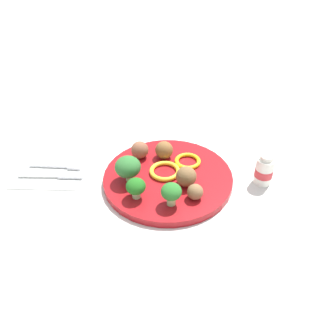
# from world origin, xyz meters

# --- Properties ---
(ground_plane) EXTENTS (4.00, 4.00, 0.00)m
(ground_plane) POSITION_xyz_m (0.00, 0.00, 0.00)
(ground_plane) COLOR beige
(plate) EXTENTS (0.28, 0.28, 0.02)m
(plate) POSITION_xyz_m (0.00, 0.00, 0.01)
(plate) COLOR maroon
(plate) RESTS_ON ground_plane
(broccoli_floret_back_left) EXTENTS (0.05, 0.05, 0.06)m
(broccoli_floret_back_left) POSITION_xyz_m (-0.08, -0.02, 0.05)
(broccoli_floret_back_left) COLOR #8FC174
(broccoli_floret_back_left) RESTS_ON plate
(broccoli_floret_back_right) EXTENTS (0.04, 0.04, 0.05)m
(broccoli_floret_back_right) POSITION_xyz_m (0.02, -0.09, 0.05)
(broccoli_floret_back_right) COLOR #9EB774
(broccoli_floret_back_right) RESTS_ON plate
(broccoli_floret_front_left) EXTENTS (0.04, 0.04, 0.04)m
(broccoli_floret_front_left) POSITION_xyz_m (-0.06, -0.08, 0.04)
(broccoli_floret_front_left) COLOR #9BB97B
(broccoli_floret_front_left) RESTS_ON plate
(meatball_back_right) EXTENTS (0.04, 0.04, 0.04)m
(meatball_back_right) POSITION_xyz_m (-0.02, 0.07, 0.04)
(meatball_back_right) COLOR brown
(meatball_back_right) RESTS_ON plate
(meatball_far_rim) EXTENTS (0.04, 0.04, 0.04)m
(meatball_far_rim) POSITION_xyz_m (0.04, -0.03, 0.04)
(meatball_far_rim) COLOR brown
(meatball_far_rim) RESTS_ON plate
(meatball_back_left) EXTENTS (0.03, 0.03, 0.03)m
(meatball_back_left) POSITION_xyz_m (0.06, -0.07, 0.03)
(meatball_back_left) COLOR brown
(meatball_back_left) RESTS_ON plate
(meatball_mid_left) EXTENTS (0.04, 0.04, 0.04)m
(meatball_mid_left) POSITION_xyz_m (-0.07, 0.06, 0.04)
(meatball_mid_left) COLOR brown
(meatball_mid_left) RESTS_ON plate
(pepper_ring_back_right) EXTENTS (0.07, 0.07, 0.01)m
(pepper_ring_back_right) POSITION_xyz_m (-0.01, 0.01, 0.02)
(pepper_ring_back_right) COLOR yellow
(pepper_ring_back_right) RESTS_ON plate
(pepper_ring_mid_right) EXTENTS (0.08, 0.08, 0.01)m
(pepper_ring_mid_right) POSITION_xyz_m (0.04, 0.05, 0.02)
(pepper_ring_mid_right) COLOR yellow
(pepper_ring_mid_right) RESTS_ON plate
(napkin) EXTENTS (0.18, 0.13, 0.01)m
(napkin) POSITION_xyz_m (-0.26, 0.00, 0.00)
(napkin) COLOR white
(napkin) RESTS_ON ground_plane
(fork) EXTENTS (0.12, 0.02, 0.01)m
(fork) POSITION_xyz_m (-0.25, 0.02, 0.01)
(fork) COLOR silver
(fork) RESTS_ON napkin
(knife) EXTENTS (0.15, 0.03, 0.01)m
(knife) POSITION_xyz_m (-0.25, -0.02, 0.01)
(knife) COLOR white
(knife) RESTS_ON napkin
(yogurt_bottle) EXTENTS (0.04, 0.04, 0.07)m
(yogurt_bottle) POSITION_xyz_m (0.20, 0.02, 0.03)
(yogurt_bottle) COLOR white
(yogurt_bottle) RESTS_ON ground_plane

